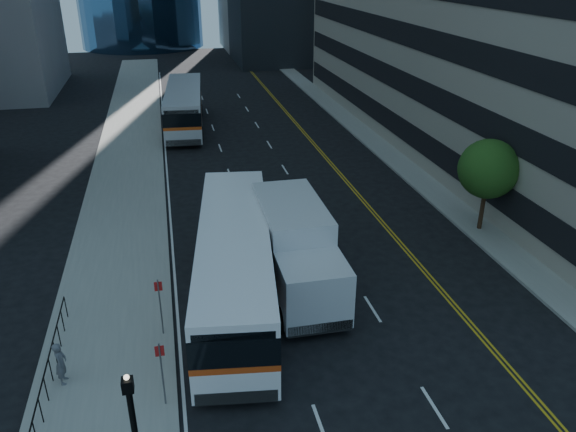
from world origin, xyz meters
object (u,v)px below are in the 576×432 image
at_px(street_tree, 488,169).
at_px(pedestrian, 61,363).
at_px(bus_rear, 184,106).
at_px(bus_front, 235,262).
at_px(box_truck, 297,249).

bearing_deg(street_tree, pedestrian, -158.75).
distance_m(bus_rear, pedestrian, 33.43).
bearing_deg(bus_rear, pedestrian, -96.11).
height_order(bus_front, pedestrian, bus_front).
bearing_deg(bus_rear, street_tree, -54.71).
bearing_deg(street_tree, bus_front, -164.22).
xyz_separation_m(bus_rear, pedestrian, (-6.06, -32.86, -0.94)).
bearing_deg(box_truck, bus_front, -171.39).
xyz_separation_m(street_tree, box_truck, (-11.32, -3.58, -1.62)).
xyz_separation_m(bus_front, box_truck, (2.85, 0.42, 0.09)).
bearing_deg(bus_front, bus_rear, 98.91).
distance_m(street_tree, box_truck, 11.99).
height_order(street_tree, bus_front, street_tree).
bearing_deg(pedestrian, box_truck, -62.64).
bearing_deg(street_tree, box_truck, -162.44).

